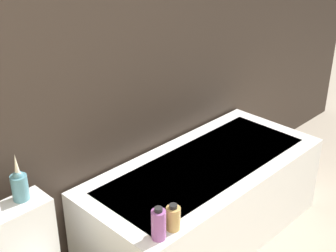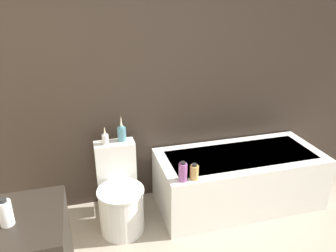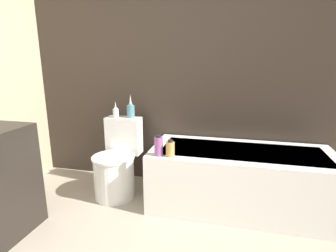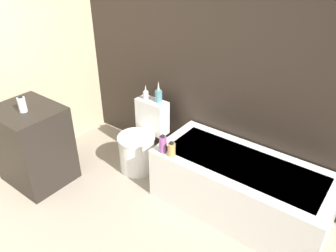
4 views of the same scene
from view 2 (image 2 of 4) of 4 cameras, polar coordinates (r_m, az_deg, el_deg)
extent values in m
cube|color=#332821|center=(3.15, -2.34, 8.85)|extent=(6.40, 0.06, 2.60)
cube|color=white|center=(3.44, 12.18, -8.96)|extent=(1.63, 0.74, 0.55)
cube|color=#B7BCC6|center=(3.31, 12.57, -4.98)|extent=(1.43, 0.54, 0.01)
cylinder|color=white|center=(3.08, -8.05, -14.49)|extent=(0.40, 0.40, 0.41)
cylinder|color=white|center=(2.95, -8.28, -11.14)|extent=(0.42, 0.42, 0.02)
cube|color=white|center=(3.12, -9.14, -6.09)|extent=(0.37, 0.17, 0.39)
cylinder|color=silver|center=(2.04, -26.45, -13.44)|extent=(0.08, 0.08, 0.15)
cylinder|color=black|center=(1.99, -26.87, -11.48)|extent=(0.04, 0.04, 0.02)
cylinder|color=silver|center=(3.00, -10.87, -2.32)|extent=(0.06, 0.06, 0.09)
sphere|color=silver|center=(2.98, -10.93, -1.53)|extent=(0.04, 0.04, 0.04)
cone|color=beige|center=(2.96, -10.99, -0.81)|extent=(0.02, 0.02, 0.08)
cylinder|color=teal|center=(3.03, -8.06, -1.41)|extent=(0.08, 0.08, 0.13)
sphere|color=teal|center=(3.01, -8.12, -0.29)|extent=(0.05, 0.05, 0.05)
cone|color=beige|center=(2.98, -8.18, 0.73)|extent=(0.03, 0.03, 0.12)
cylinder|color=#8C4C8C|center=(2.78, 2.61, -8.06)|extent=(0.07, 0.07, 0.16)
cylinder|color=black|center=(2.74, 2.65, -6.44)|extent=(0.04, 0.04, 0.02)
cylinder|color=tan|center=(2.82, 4.59, -8.06)|extent=(0.07, 0.07, 0.13)
cylinder|color=black|center=(2.78, 4.64, -6.77)|extent=(0.04, 0.04, 0.02)
camera|label=1|loc=(1.08, -45.39, 16.76)|focal=50.00mm
camera|label=3|loc=(1.53, 56.61, -16.78)|focal=28.00mm
camera|label=4|loc=(2.39, 72.73, 14.62)|focal=35.00mm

